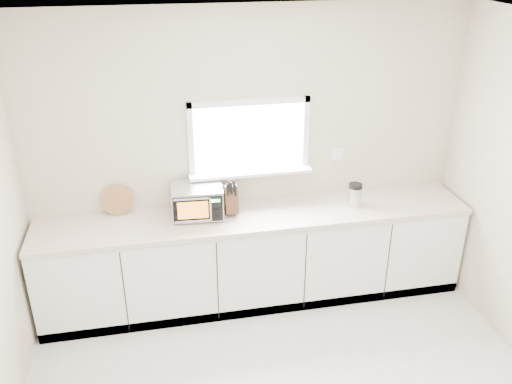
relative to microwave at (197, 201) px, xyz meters
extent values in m
cube|color=#B8AD92|center=(0.51, 0.24, 0.28)|extent=(4.00, 0.02, 2.70)
cube|color=white|center=(0.51, 0.22, 0.48)|extent=(1.00, 0.02, 0.60)
cube|color=white|center=(0.51, 0.16, 0.16)|extent=(1.12, 0.16, 0.03)
cube|color=white|center=(0.51, 0.21, 0.81)|extent=(1.10, 0.04, 0.05)
cube|color=white|center=(0.51, 0.21, 0.16)|extent=(1.10, 0.04, 0.05)
cube|color=white|center=(-0.01, 0.21, 0.48)|extent=(0.05, 0.04, 0.70)
cube|color=white|center=(1.04, 0.21, 0.48)|extent=(0.05, 0.04, 0.70)
cube|color=white|center=(1.36, 0.23, 0.25)|extent=(0.12, 0.01, 0.12)
cube|color=white|center=(0.51, -0.06, -0.63)|extent=(3.92, 0.60, 0.88)
cube|color=beige|center=(0.51, -0.07, -0.17)|extent=(3.92, 0.64, 0.04)
cylinder|color=black|center=(-0.19, -0.11, -0.14)|extent=(0.02, 0.02, 0.01)
cylinder|color=black|center=(-0.18, 0.15, -0.14)|extent=(0.02, 0.02, 0.01)
cylinder|color=black|center=(0.18, -0.14, -0.14)|extent=(0.02, 0.02, 0.01)
cylinder|color=black|center=(0.19, 0.13, -0.14)|extent=(0.02, 0.02, 0.01)
cube|color=#B9BBC1|center=(0.00, 0.01, 0.00)|extent=(0.46, 0.37, 0.27)
cube|color=black|center=(-0.01, -0.17, 0.00)|extent=(0.43, 0.04, 0.23)
cube|color=#FFA126|center=(-0.06, -0.17, 0.00)|extent=(0.26, 0.02, 0.16)
cylinder|color=silver|center=(0.09, -0.20, 0.00)|extent=(0.02, 0.02, 0.21)
cube|color=black|center=(0.14, -0.18, 0.00)|extent=(0.11, 0.01, 0.23)
cube|color=#19FF33|center=(0.14, -0.19, 0.08)|extent=(0.07, 0.01, 0.02)
cube|color=silver|center=(0.00, 0.01, 0.13)|extent=(0.46, 0.37, 0.01)
cube|color=#4F341C|center=(0.30, -0.01, -0.01)|extent=(0.11, 0.24, 0.29)
cube|color=black|center=(0.26, -0.06, 0.11)|extent=(0.02, 0.05, 0.10)
cube|color=black|center=(0.30, -0.06, 0.12)|extent=(0.02, 0.05, 0.10)
cube|color=black|center=(0.33, -0.06, 0.10)|extent=(0.02, 0.05, 0.10)
cube|color=black|center=(0.28, -0.06, 0.14)|extent=(0.02, 0.05, 0.10)
cube|color=black|center=(0.32, -0.06, 0.14)|extent=(0.02, 0.05, 0.10)
cylinder|color=#985D3B|center=(-0.70, 0.18, -0.01)|extent=(0.28, 0.07, 0.28)
cylinder|color=#B9BBC1|center=(1.44, -0.08, -0.06)|extent=(0.16, 0.16, 0.18)
cylinder|color=black|center=(1.44, -0.08, 0.05)|extent=(0.15, 0.15, 0.04)
camera|label=1|loc=(-0.34, -4.30, 2.13)|focal=38.00mm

